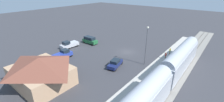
{
  "coord_description": "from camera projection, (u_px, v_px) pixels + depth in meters",
  "views": [
    {
      "loc": [
        -20.58,
        32.66,
        16.57
      ],
      "look_at": [
        2.09,
        3.91,
        1.0
      ],
      "focal_mm": 24.47,
      "sensor_mm": 36.0,
      "label": 1
    }
  ],
  "objects": [
    {
      "name": "light_pole_near_platform",
      "position": [
        146.0,
        42.0,
        32.91
      ],
      "size": [
        0.44,
        0.44,
        8.88
      ],
      "color": "#515156",
      "rests_on": "ground"
    },
    {
      "name": "suv_green",
      "position": [
        90.0,
        40.0,
        47.41
      ],
      "size": [
        4.93,
        2.46,
        2.22
      ],
      "color": "#236638",
      "rests_on": "ground"
    },
    {
      "name": "pickup_blue",
      "position": [
        62.0,
        55.0,
        37.54
      ],
      "size": [
        2.01,
        5.42,
        2.14
      ],
      "color": "#283D9E",
      "rests_on": "ground"
    },
    {
      "name": "sedan_navy",
      "position": [
        115.0,
        63.0,
        33.69
      ],
      "size": [
        2.74,
        4.79,
        1.74
      ],
      "color": "navy",
      "rests_on": "ground"
    },
    {
      "name": "platform",
      "position": [
        162.0,
        62.0,
        36.05
      ],
      "size": [
        3.2,
        46.0,
        0.3
      ],
      "color": "#B7B2A8",
      "rests_on": "ground"
    },
    {
      "name": "ground_plane",
      "position": [
        127.0,
        52.0,
        41.81
      ],
      "size": [
        200.0,
        200.0,
        0.0
      ],
      "primitive_type": "plane",
      "color": "#38383D"
    },
    {
      "name": "pedestrian_waiting_far",
      "position": [
        170.0,
        51.0,
        39.28
      ],
      "size": [
        0.36,
        0.36,
        1.71
      ],
      "color": "brown",
      "rests_on": "platform"
    },
    {
      "name": "railway_track",
      "position": [
        180.0,
        67.0,
        33.79
      ],
      "size": [
        4.8,
        70.0,
        0.3
      ],
      "color": "gray",
      "rests_on": "ground"
    },
    {
      "name": "pedestrian_on_platform",
      "position": [
        166.0,
        55.0,
        36.71
      ],
      "size": [
        0.36,
        0.36,
        1.71
      ],
      "color": "brown",
      "rests_on": "platform"
    },
    {
      "name": "station_building",
      "position": [
        41.0,
        71.0,
        27.13
      ],
      "size": [
        11.08,
        8.9,
        5.24
      ],
      "color": "tan",
      "rests_on": "ground"
    },
    {
      "name": "pickup_silver",
      "position": [
        69.0,
        44.0,
        44.22
      ],
      "size": [
        2.34,
        5.53,
        2.14
      ],
      "color": "silver",
      "rests_on": "ground"
    }
  ]
}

